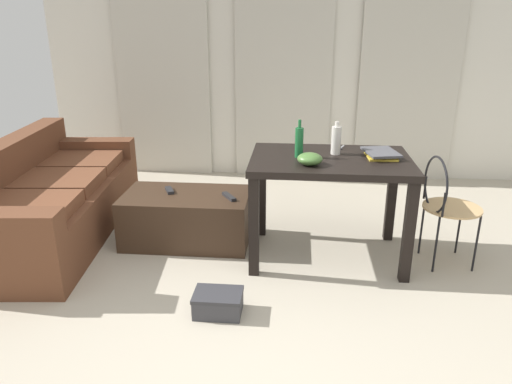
% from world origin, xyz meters
% --- Properties ---
extents(ground_plane, '(8.12, 8.12, 0.00)m').
position_xyz_m(ground_plane, '(0.00, 1.29, 0.00)').
color(ground_plane, '#B2A893').
extents(wall_back, '(5.24, 0.10, 2.70)m').
position_xyz_m(wall_back, '(0.00, 3.38, 1.35)').
color(wall_back, silver).
rests_on(wall_back, ground).
extents(curtains, '(3.73, 0.03, 2.37)m').
position_xyz_m(curtains, '(0.00, 3.30, 1.19)').
color(curtains, beige).
rests_on(curtains, ground).
extents(couch, '(1.07, 2.16, 0.78)m').
position_xyz_m(couch, '(-1.86, 1.50, 0.30)').
color(couch, brown).
rests_on(couch, ground).
extents(coffee_table, '(1.00, 0.57, 0.40)m').
position_xyz_m(coffee_table, '(-0.69, 1.47, 0.20)').
color(coffee_table, '#382619').
rests_on(coffee_table, ground).
extents(craft_table, '(1.14, 0.78, 0.78)m').
position_xyz_m(craft_table, '(0.42, 1.32, 0.66)').
color(craft_table, black).
rests_on(craft_table, ground).
extents(wire_chair, '(0.41, 0.43, 0.82)m').
position_xyz_m(wire_chair, '(1.23, 1.28, 0.50)').
color(wire_chair, tan).
rests_on(wire_chair, ground).
extents(bottle_near, '(0.06, 0.06, 0.27)m').
position_xyz_m(bottle_near, '(0.19, 1.31, 0.89)').
color(bottle_near, '#195B2D').
rests_on(bottle_near, craft_table).
extents(bottle_far, '(0.07, 0.07, 0.24)m').
position_xyz_m(bottle_far, '(0.46, 1.42, 0.88)').
color(bottle_far, beige).
rests_on(bottle_far, craft_table).
extents(bowl, '(0.17, 0.17, 0.08)m').
position_xyz_m(bowl, '(0.27, 1.13, 0.82)').
color(bowl, '#477033').
rests_on(bowl, craft_table).
extents(book_stack, '(0.27, 0.33, 0.04)m').
position_xyz_m(book_stack, '(0.78, 1.37, 0.80)').
color(book_stack, gold).
rests_on(book_stack, craft_table).
extents(scissors, '(0.06, 0.12, 0.00)m').
position_xyz_m(scissors, '(0.51, 1.60, 0.78)').
color(scissors, '#9EA0A5').
rests_on(scissors, craft_table).
extents(tv_remote_primary, '(0.13, 0.17, 0.02)m').
position_xyz_m(tv_remote_primary, '(-0.34, 1.42, 0.41)').
color(tv_remote_primary, '#232326').
rests_on(tv_remote_primary, coffee_table).
extents(tv_remote_secondary, '(0.11, 0.15, 0.02)m').
position_xyz_m(tv_remote_secondary, '(-0.84, 1.52, 0.41)').
color(tv_remote_secondary, '#232326').
rests_on(tv_remote_secondary, coffee_table).
extents(shoebox, '(0.30, 0.22, 0.14)m').
position_xyz_m(shoebox, '(-0.27, 0.47, 0.07)').
color(shoebox, '#38383D').
rests_on(shoebox, ground).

